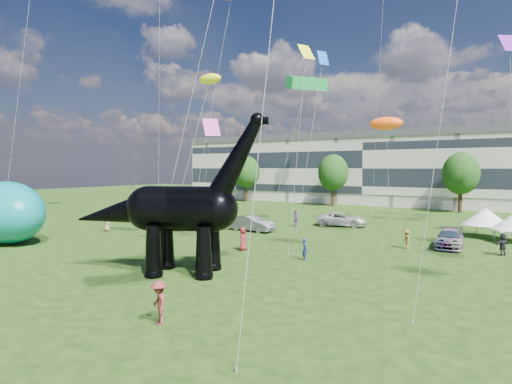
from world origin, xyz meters
The scene contains 14 objects.
ground centered at (0.00, 0.00, 0.00)m, with size 220.00×220.00×0.00m, color #16330C.
terrace_row centered at (-8.00, 62.00, 6.00)m, with size 78.00×11.00×12.00m, color beige.
tree_far_left centered at (-30.00, 53.00, 6.29)m, with size 5.20×5.20×9.44m.
tree_mid_left centered at (-12.00, 53.00, 6.29)m, with size 5.20×5.20×9.44m.
tree_mid_right centered at (8.00, 53.00, 6.29)m, with size 5.20×5.20×9.44m.
dinosaur_sculpture centered at (-2.02, 3.64, 3.90)m, with size 12.17×6.98×10.32m.
car_silver centered at (-14.16, 20.19, 0.67)m, with size 1.58×3.92×1.33m, color #BBBBC0.
car_grey centered at (-7.67, 20.99, 0.81)m, with size 1.72×4.92×1.62m, color slate.
car_white centered at (-1.18, 29.73, 0.78)m, with size 2.58×5.59×1.55m, color silver.
car_dark centered at (11.14, 22.24, 0.74)m, with size 2.08×5.11×1.48m, color #595960.
gazebo_near centered at (13.16, 29.75, 1.98)m, with size 5.15×5.15×2.82m.
gazebo_left centered at (-18.30, 26.03, 1.69)m, with size 4.34×4.34×2.40m.
inflatable_teal centered at (-21.72, 3.43, 2.72)m, with size 8.71×5.45×5.45m, color #0B8288.
visitors centered at (-2.07, 15.81, 0.87)m, with size 53.33×40.31×1.87m.
Camera 1 is at (16.65, -16.00, 6.63)m, focal length 30.00 mm.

